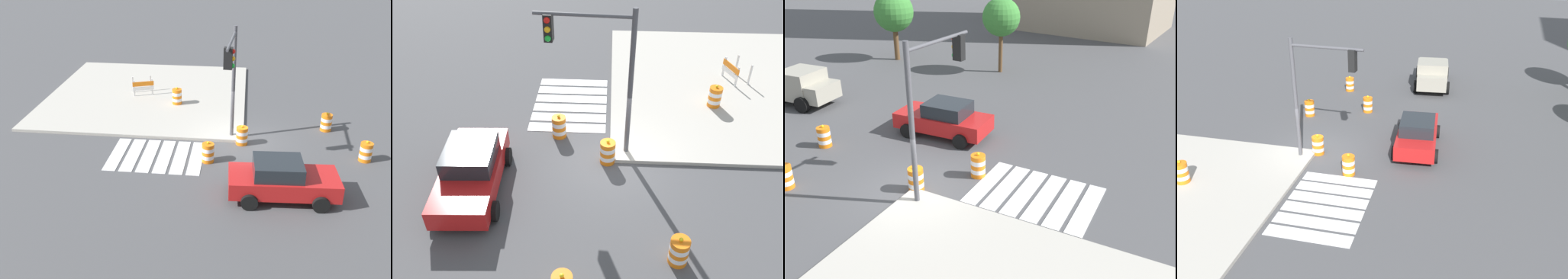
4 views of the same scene
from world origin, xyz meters
The scene contains 11 objects.
ground_plane centered at (0.00, 0.00, 0.00)m, with size 120.00×120.00×0.00m, color #474749.
crosswalk_stripes centered at (4.00, 1.80, 0.01)m, with size 4.35×3.20×0.02m.
sports_car centered at (-1.57, 4.63, 0.81)m, with size 4.39×2.31×1.63m.
pickup_truck centered at (-11.03, 4.43, 0.97)m, with size 5.29×2.67×1.92m.
traffic_barrel_near_corner centered at (-4.26, -1.99, 0.45)m, with size 0.56×0.56×1.02m.
traffic_barrel_median_near centered at (1.57, 2.04, 0.45)m, with size 0.56×0.56×1.02m.
traffic_barrel_median_far centered at (0.07, 0.09, 0.45)m, with size 0.56×0.56×1.02m.
traffic_barrel_far_curb centered at (-5.58, 1.17, 0.45)m, with size 0.56×0.56×1.02m.
traffic_light_pole centered at (0.66, 0.54, 3.91)m, with size 0.48×3.29×5.50m.
street_tree_streetside_near centered at (-11.71, 14.20, 3.42)m, with size 2.80×2.80×4.85m.
street_tree_streetside_mid centered at (-3.64, 14.93, 3.59)m, with size 2.44×2.44×4.84m.
Camera 3 is at (8.36, -10.60, 8.48)m, focal length 39.56 mm.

